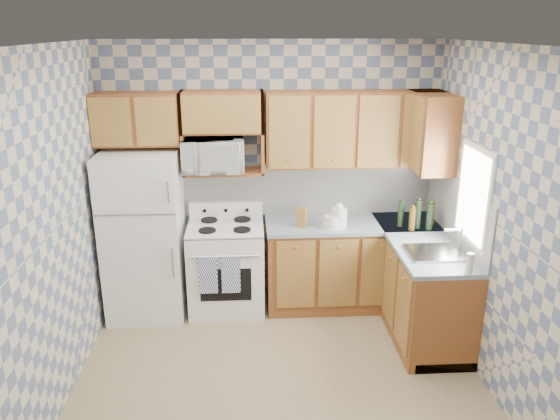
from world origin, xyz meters
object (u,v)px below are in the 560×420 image
at_px(refrigerator, 144,235).
at_px(electric_kettle, 339,218).
at_px(stove_body, 227,268).
at_px(microwave, 213,155).

height_order(refrigerator, electric_kettle, refrigerator).
distance_m(stove_body, electric_kettle, 1.27).
height_order(stove_body, electric_kettle, electric_kettle).
bearing_deg(electric_kettle, stove_body, 174.11).
distance_m(stove_body, microwave, 1.18).
distance_m(refrigerator, stove_body, 0.89).
distance_m(microwave, electric_kettle, 1.39).
bearing_deg(refrigerator, microwave, 11.93).
relative_size(refrigerator, stove_body, 1.87).
bearing_deg(refrigerator, electric_kettle, -2.71).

